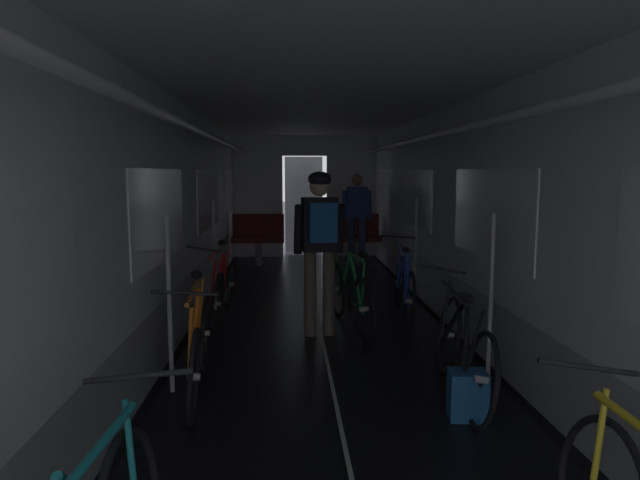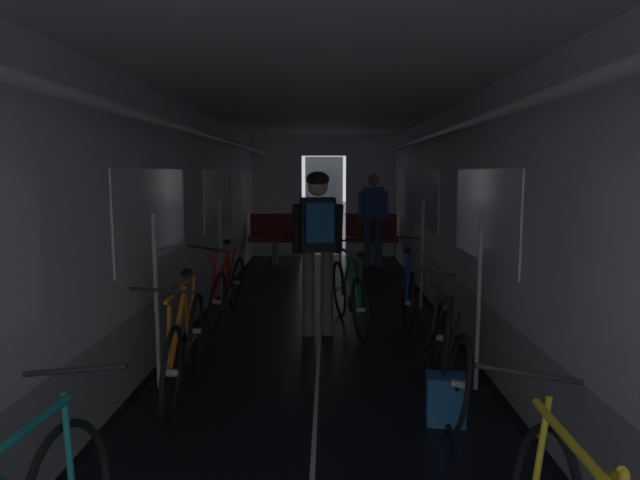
{
  "view_description": "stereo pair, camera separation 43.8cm",
  "coord_description": "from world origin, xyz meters",
  "px_view_note": "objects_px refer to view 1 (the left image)",
  "views": [
    {
      "loc": [
        -0.35,
        -2.1,
        1.72
      ],
      "look_at": [
        0.0,
        3.81,
        0.99
      ],
      "focal_mm": 30.7,
      "sensor_mm": 36.0,
      "label": 1
    },
    {
      "loc": [
        0.09,
        -2.11,
        1.72
      ],
      "look_at": [
        0.0,
        3.81,
        0.99
      ],
      "focal_mm": 30.7,
      "sensor_mm": 36.0,
      "label": 2
    }
  ],
  "objects_px": {
    "bicycle_blue": "(404,287)",
    "bicycle_green_in_aisle": "(349,294)",
    "bicycle_orange": "(199,346)",
    "backpack_on_floor": "(467,395)",
    "bicycle_red": "(224,289)",
    "person_cyclist_aisle": "(320,235)",
    "bench_seat_far_right": "(354,234)",
    "bicycle_black": "(462,349)",
    "bench_seat_far_left": "(258,234)",
    "person_standing_near_bench": "(357,214)"
  },
  "relations": [
    {
      "from": "person_cyclist_aisle",
      "to": "person_standing_near_bench",
      "type": "xyz_separation_m",
      "value": [
        0.92,
        4.17,
        -0.1
      ]
    },
    {
      "from": "bench_seat_far_left",
      "to": "person_standing_near_bench",
      "type": "bearing_deg",
      "value": -11.79
    },
    {
      "from": "bicycle_blue",
      "to": "bicycle_red",
      "type": "height_order",
      "value": "bicycle_red"
    },
    {
      "from": "person_standing_near_bench",
      "to": "backpack_on_floor",
      "type": "bearing_deg",
      "value": -90.0
    },
    {
      "from": "person_standing_near_bench",
      "to": "bicycle_green_in_aisle",
      "type": "bearing_deg",
      "value": -98.4
    },
    {
      "from": "bench_seat_far_left",
      "to": "bicycle_blue",
      "type": "height_order",
      "value": "bench_seat_far_left"
    },
    {
      "from": "bicycle_green_in_aisle",
      "to": "backpack_on_floor",
      "type": "bearing_deg",
      "value": -75.93
    },
    {
      "from": "bicycle_blue",
      "to": "person_standing_near_bench",
      "type": "height_order",
      "value": "person_standing_near_bench"
    },
    {
      "from": "bicycle_red",
      "to": "bicycle_green_in_aisle",
      "type": "distance_m",
      "value": 1.47
    },
    {
      "from": "person_standing_near_bench",
      "to": "bench_seat_far_right",
      "type": "bearing_deg",
      "value": 90.41
    },
    {
      "from": "bicycle_red",
      "to": "bench_seat_far_left",
      "type": "bearing_deg",
      "value": 87.13
    },
    {
      "from": "bench_seat_far_right",
      "to": "bicycle_orange",
      "type": "distance_m",
      "value": 6.33
    },
    {
      "from": "bicycle_orange",
      "to": "person_standing_near_bench",
      "type": "height_order",
      "value": "person_standing_near_bench"
    },
    {
      "from": "bicycle_orange",
      "to": "bicycle_blue",
      "type": "bearing_deg",
      "value": 45.07
    },
    {
      "from": "bench_seat_far_right",
      "to": "bicycle_green_in_aisle",
      "type": "distance_m",
      "value": 4.32
    },
    {
      "from": "bicycle_black",
      "to": "bench_seat_far_left",
      "type": "bearing_deg",
      "value": 106.88
    },
    {
      "from": "bicycle_red",
      "to": "backpack_on_floor",
      "type": "relative_size",
      "value": 4.98
    },
    {
      "from": "person_standing_near_bench",
      "to": "bicycle_black",
      "type": "bearing_deg",
      "value": -89.23
    },
    {
      "from": "bench_seat_far_left",
      "to": "person_cyclist_aisle",
      "type": "xyz_separation_m",
      "value": [
        0.89,
        -4.54,
        0.5
      ]
    },
    {
      "from": "bicycle_red",
      "to": "bicycle_green_in_aisle",
      "type": "height_order",
      "value": "bicycle_red"
    },
    {
      "from": "bicycle_orange",
      "to": "person_cyclist_aisle",
      "type": "bearing_deg",
      "value": 55.17
    },
    {
      "from": "bicycle_orange",
      "to": "bicycle_black",
      "type": "relative_size",
      "value": 1.0
    },
    {
      "from": "bicycle_orange",
      "to": "person_standing_near_bench",
      "type": "relative_size",
      "value": 1.0
    },
    {
      "from": "bicycle_green_in_aisle",
      "to": "bicycle_orange",
      "type": "bearing_deg",
      "value": -128.08
    },
    {
      "from": "bench_seat_far_left",
      "to": "bicycle_red",
      "type": "relative_size",
      "value": 0.58
    },
    {
      "from": "bicycle_blue",
      "to": "bicycle_red",
      "type": "xyz_separation_m",
      "value": [
        -2.11,
        0.05,
        -0.0
      ]
    },
    {
      "from": "bicycle_black",
      "to": "bicycle_green_in_aisle",
      "type": "height_order",
      "value": "bicycle_black"
    },
    {
      "from": "bench_seat_far_left",
      "to": "person_standing_near_bench",
      "type": "height_order",
      "value": "person_standing_near_bench"
    },
    {
      "from": "bicycle_red",
      "to": "backpack_on_floor",
      "type": "xyz_separation_m",
      "value": [
        2.0,
        -2.66,
        -0.21
      ]
    },
    {
      "from": "bicycle_orange",
      "to": "backpack_on_floor",
      "type": "distance_m",
      "value": 2.03
    },
    {
      "from": "bicycle_red",
      "to": "bicycle_green_in_aisle",
      "type": "xyz_separation_m",
      "value": [
        1.42,
        -0.36,
        0.0
      ]
    },
    {
      "from": "bicycle_orange",
      "to": "person_cyclist_aisle",
      "type": "relative_size",
      "value": 0.98
    },
    {
      "from": "person_cyclist_aisle",
      "to": "backpack_on_floor",
      "type": "bearing_deg",
      "value": -65.67
    },
    {
      "from": "person_cyclist_aisle",
      "to": "backpack_on_floor",
      "type": "height_order",
      "value": "person_cyclist_aisle"
    },
    {
      "from": "bicycle_blue",
      "to": "person_standing_near_bench",
      "type": "bearing_deg",
      "value": 91.7
    },
    {
      "from": "bench_seat_far_right",
      "to": "bicycle_red",
      "type": "relative_size",
      "value": 0.58
    },
    {
      "from": "backpack_on_floor",
      "to": "bench_seat_far_left",
      "type": "bearing_deg",
      "value": 105.34
    },
    {
      "from": "bicycle_green_in_aisle",
      "to": "backpack_on_floor",
      "type": "distance_m",
      "value": 2.38
    },
    {
      "from": "bicycle_blue",
      "to": "backpack_on_floor",
      "type": "relative_size",
      "value": 4.97
    },
    {
      "from": "bicycle_blue",
      "to": "bicycle_green_in_aisle",
      "type": "xyz_separation_m",
      "value": [
        -0.68,
        -0.31,
        0.0
      ]
    },
    {
      "from": "bicycle_red",
      "to": "backpack_on_floor",
      "type": "bearing_deg",
      "value": -53.07
    },
    {
      "from": "bench_seat_far_right",
      "to": "bicycle_orange",
      "type": "bearing_deg",
      "value": -107.87
    },
    {
      "from": "person_standing_near_bench",
      "to": "bicycle_blue",
      "type": "bearing_deg",
      "value": -88.3
    },
    {
      "from": "bicycle_blue",
      "to": "bicycle_green_in_aisle",
      "type": "height_order",
      "value": "bicycle_blue"
    },
    {
      "from": "bench_seat_far_right",
      "to": "person_standing_near_bench",
      "type": "distance_m",
      "value": 0.55
    },
    {
      "from": "bicycle_green_in_aisle",
      "to": "bicycle_blue",
      "type": "bearing_deg",
      "value": 24.39
    },
    {
      "from": "bench_seat_far_right",
      "to": "bicycle_black",
      "type": "distance_m",
      "value": 6.2
    },
    {
      "from": "bench_seat_far_left",
      "to": "bicycle_orange",
      "type": "distance_m",
      "value": 6.02
    },
    {
      "from": "bicycle_red",
      "to": "bench_seat_far_right",
      "type": "bearing_deg",
      "value": 62.97
    },
    {
      "from": "bicycle_green_in_aisle",
      "to": "person_cyclist_aisle",
      "type": "bearing_deg",
      "value": -141.64
    }
  ]
}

